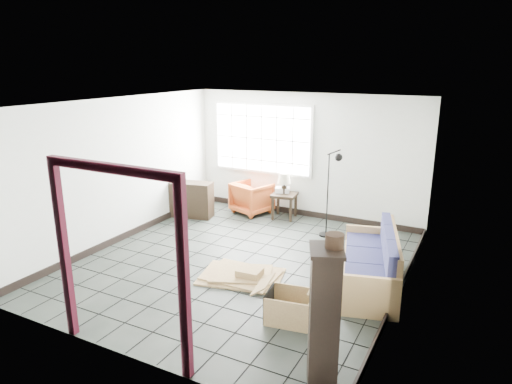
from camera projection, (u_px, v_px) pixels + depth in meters
The scene contains 15 objects.
ground at pixel (242, 263), 7.49m from camera, with size 5.50×5.50×0.00m, color black.
room_shell at pixel (242, 163), 7.06m from camera, with size 5.02×5.52×2.61m.
window_panel at pixel (262, 139), 9.80m from camera, with size 2.32×0.08×1.52m.
doorway_trim at pixel (117, 239), 4.81m from camera, with size 1.80×0.08×2.20m.
futon_sofa at pixel (373, 266), 6.67m from camera, with size 1.22×2.06×0.86m.
armchair at pixel (252, 196), 9.92m from camera, with size 0.73×0.68×0.75m, color #9D4A16.
side_table at pixel (284, 198), 9.56m from camera, with size 0.55×0.55×0.54m.
table_lamp at pixel (284, 179), 9.48m from camera, with size 0.36×0.36×0.43m.
projector at pixel (282, 190), 9.61m from camera, with size 0.35×0.32×0.10m.
floor_lamp at pixel (332, 191), 8.34m from camera, with size 0.45×0.38×1.70m.
console_shelf at pixel (190, 199), 9.69m from camera, with size 1.03×0.57×0.75m.
tall_shelf at pixel (324, 319), 4.44m from camera, with size 0.45×0.50×1.51m.
pot at pixel (335, 241), 4.24m from camera, with size 0.18×0.18×0.13m.
open_box at pixel (290, 307), 5.79m from camera, with size 0.99×0.59×0.53m.
cardboard_pile at pixel (242, 275), 6.98m from camera, with size 1.39×1.12×0.18m.
Camera 1 is at (3.38, -6.01, 3.18)m, focal length 32.00 mm.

